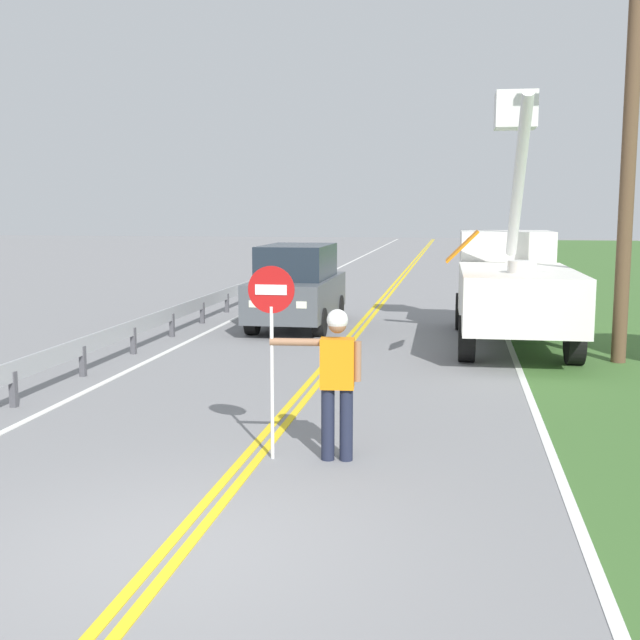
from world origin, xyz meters
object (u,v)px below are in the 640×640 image
(flagger_worker, at_px, (336,375))
(utility_bucket_truck, at_px, (511,280))
(utility_pole_near, at_px, (629,150))
(stop_sign_paddle, at_px, (271,318))
(oncoming_suv_nearest, at_px, (297,286))

(flagger_worker, relative_size, utility_bucket_truck, 0.27)
(utility_bucket_truck, relative_size, utility_pole_near, 0.87)
(flagger_worker, height_order, stop_sign_paddle, stop_sign_paddle)
(oncoming_suv_nearest, bearing_deg, utility_bucket_truck, -15.70)
(utility_bucket_truck, bearing_deg, flagger_worker, -105.77)
(stop_sign_paddle, bearing_deg, oncoming_suv_nearest, 99.79)
(flagger_worker, bearing_deg, utility_pole_near, 57.10)
(utility_bucket_truck, height_order, utility_pole_near, utility_pole_near)
(flagger_worker, relative_size, stop_sign_paddle, 0.78)
(stop_sign_paddle, bearing_deg, utility_bucket_truck, 70.04)
(utility_pole_near, bearing_deg, stop_sign_paddle, -126.81)
(utility_bucket_truck, bearing_deg, stop_sign_paddle, -109.96)
(oncoming_suv_nearest, bearing_deg, utility_pole_near, -26.68)
(stop_sign_paddle, relative_size, utility_bucket_truck, 0.34)
(stop_sign_paddle, xyz_separation_m, oncoming_suv_nearest, (-1.85, 10.72, -0.65))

